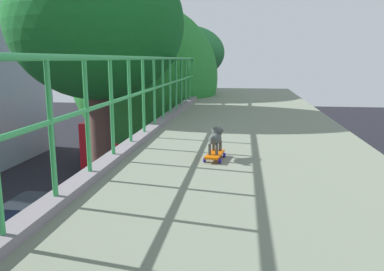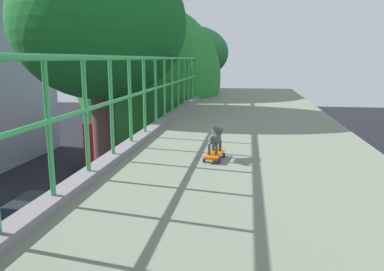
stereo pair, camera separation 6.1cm
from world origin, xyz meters
name	(u,v)px [view 1 (the left image)]	position (x,y,z in m)	size (l,w,h in m)	color
car_grey_fifth	(59,267)	(-4.55, 8.99, 0.62)	(1.80, 4.55, 1.33)	slate
car_blue_sixth	(26,220)	(-7.57, 12.15, 0.71)	(1.78, 4.15, 1.50)	navy
city_bus	(122,132)	(-7.80, 25.92, 1.86)	(2.51, 10.19, 3.28)	red
roadside_tree_mid	(97,31)	(-2.06, 6.88, 7.88)	(3.95, 3.95, 9.76)	#4A322E
roadside_tree_far	(145,78)	(-2.10, 11.26, 6.62)	(4.97, 4.97, 9.13)	#51342E
roadside_tree_farthest	(188,56)	(-1.92, 20.33, 7.42)	(4.11, 4.11, 9.11)	#4A3B30
toy_skateboard	(215,155)	(0.94, 2.73, 6.13)	(0.25, 0.47, 0.08)	#E15C06
small_dog	(216,137)	(0.94, 2.79, 6.33)	(0.18, 0.40, 0.30)	#424847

